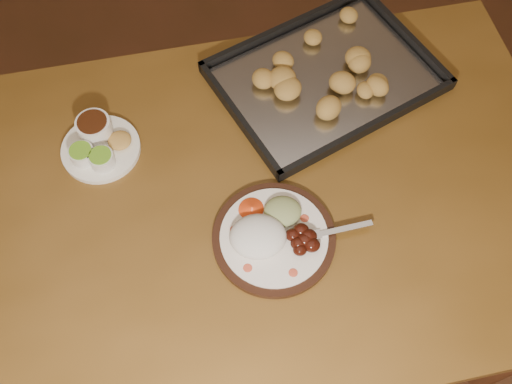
{
  "coord_description": "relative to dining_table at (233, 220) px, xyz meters",
  "views": [
    {
      "loc": [
        0.25,
        -0.65,
        1.83
      ],
      "look_at": [
        0.28,
        -0.08,
        0.77
      ],
      "focal_mm": 40.0,
      "sensor_mm": 36.0,
      "label": 1
    }
  ],
  "objects": [
    {
      "name": "dinner_plate",
      "position": [
        0.08,
        -0.09,
        0.12
      ],
      "size": [
        0.33,
        0.25,
        0.06
      ],
      "rotation": [
        0.0,
        0.0,
        -0.01
      ],
      "color": "black",
      "rests_on": "dining_table"
    },
    {
      "name": "dining_table",
      "position": [
        0.0,
        0.0,
        0.0
      ],
      "size": [
        1.62,
        1.12,
        0.75
      ],
      "rotation": [
        0.0,
        0.0,
        0.15
      ],
      "color": "brown",
      "rests_on": "ground"
    },
    {
      "name": "baking_tray",
      "position": [
        0.23,
        0.31,
        0.11
      ],
      "size": [
        0.61,
        0.55,
        0.05
      ],
      "rotation": [
        0.0,
        0.0,
        0.49
      ],
      "color": "black",
      "rests_on": "dining_table"
    },
    {
      "name": "condiment_saucer",
      "position": [
        -0.29,
        0.15,
        0.12
      ],
      "size": [
        0.18,
        0.18,
        0.06
      ],
      "rotation": [
        0.0,
        0.0,
        -0.01
      ],
      "color": "white",
      "rests_on": "dining_table"
    },
    {
      "name": "ground",
      "position": [
        -0.23,
        0.09,
        -0.65
      ],
      "size": [
        4.0,
        4.0,
        0.0
      ],
      "primitive_type": "plane",
      "color": "brown",
      "rests_on": "ground"
    }
  ]
}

